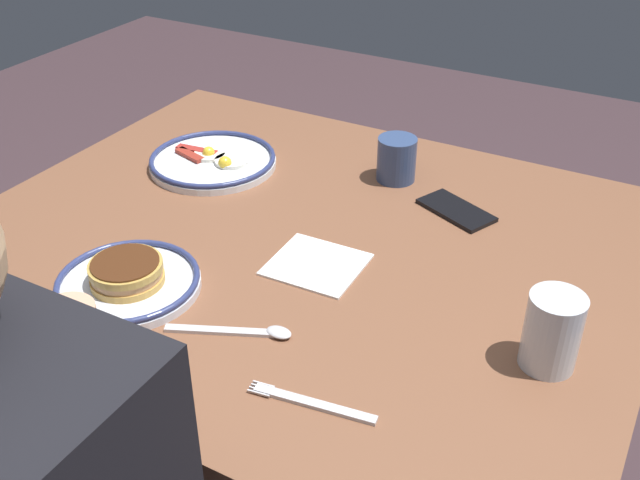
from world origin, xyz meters
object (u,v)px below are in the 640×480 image
(plate_center_pancakes, at_px, (128,280))
(cell_phone, at_px, (456,210))
(plate_near_main, at_px, (213,161))
(paper_napkin, at_px, (316,264))
(drinking_glass, at_px, (551,335))
(tea_spoon, at_px, (247,332))
(coffee_mug, at_px, (397,158))
(fork_near, at_px, (311,403))

(plate_center_pancakes, bearing_deg, cell_phone, -127.53)
(plate_near_main, distance_m, paper_napkin, 0.43)
(plate_near_main, xyz_separation_m, plate_center_pancakes, (-0.14, 0.42, 0.01))
(drinking_glass, relative_size, tea_spoon, 0.64)
(paper_napkin, bearing_deg, drinking_glass, 171.99)
(cell_phone, xyz_separation_m, tea_spoon, (0.15, 0.49, 0.00))
(cell_phone, distance_m, paper_napkin, 0.32)
(drinking_glass, bearing_deg, cell_phone, -52.82)
(drinking_glass, bearing_deg, plate_center_pancakes, 13.19)
(coffee_mug, bearing_deg, plate_center_pancakes, 68.59)
(plate_near_main, bearing_deg, coffee_mug, -159.48)
(plate_center_pancakes, height_order, drinking_glass, drinking_glass)
(plate_near_main, bearing_deg, tea_spoon, 130.87)
(plate_center_pancakes, relative_size, fork_near, 1.29)
(drinking_glass, distance_m, cell_phone, 0.43)
(coffee_mug, xyz_separation_m, cell_phone, (-0.16, 0.07, -0.04))
(tea_spoon, bearing_deg, plate_near_main, -49.13)
(cell_phone, relative_size, tea_spoon, 0.81)
(coffee_mug, bearing_deg, paper_napkin, 91.99)
(coffee_mug, distance_m, drinking_glass, 0.58)
(plate_near_main, distance_m, coffee_mug, 0.38)
(fork_near, bearing_deg, tea_spoon, -27.42)
(plate_near_main, xyz_separation_m, drinking_glass, (-0.77, 0.27, 0.04))
(drinking_glass, relative_size, fork_near, 0.64)
(coffee_mug, relative_size, tea_spoon, 0.59)
(plate_near_main, height_order, cell_phone, plate_near_main)
(plate_near_main, height_order, coffee_mug, coffee_mug)
(drinking_glass, bearing_deg, coffee_mug, -44.69)
(fork_near, bearing_deg, paper_napkin, -62.04)
(cell_phone, bearing_deg, drinking_glass, 150.98)
(drinking_glass, distance_m, fork_near, 0.34)
(fork_near, height_order, tea_spoon, tea_spoon)
(plate_center_pancakes, distance_m, cell_phone, 0.61)
(drinking_glass, height_order, tea_spoon, drinking_glass)
(plate_near_main, distance_m, fork_near, 0.72)
(paper_napkin, bearing_deg, tea_spoon, 89.20)
(plate_near_main, height_order, tea_spoon, plate_near_main)
(plate_near_main, height_order, paper_napkin, plate_near_main)
(fork_near, bearing_deg, plate_center_pancakes, -12.10)
(fork_near, xyz_separation_m, tea_spoon, (0.15, -0.08, 0.00))
(cell_phone, xyz_separation_m, fork_near, (-0.01, 0.57, -0.00))
(plate_near_main, height_order, drinking_glass, drinking_glass)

